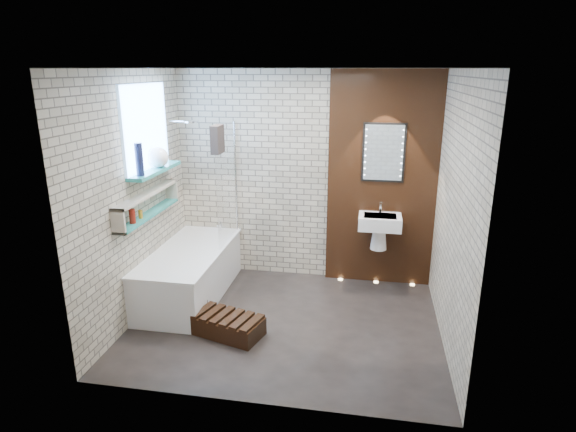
% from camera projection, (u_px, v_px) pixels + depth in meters
% --- Properties ---
extents(ground, '(3.20, 3.20, 0.00)m').
position_uv_depth(ground, '(286.00, 323.00, 5.11)').
color(ground, black).
rests_on(ground, ground).
extents(room_shell, '(3.24, 3.20, 2.60)m').
position_uv_depth(room_shell, '(285.00, 206.00, 4.72)').
color(room_shell, gray).
rests_on(room_shell, ground).
extents(walnut_panel, '(1.30, 0.06, 2.60)m').
position_uv_depth(walnut_panel, '(382.00, 181.00, 5.76)').
color(walnut_panel, black).
rests_on(walnut_panel, ground).
extents(clerestory_window, '(0.18, 1.00, 0.94)m').
position_uv_depth(clerestory_window, '(147.00, 136.00, 5.14)').
color(clerestory_window, '#7FADE0').
rests_on(clerestory_window, room_shell).
extents(display_niche, '(0.14, 1.30, 0.26)m').
position_uv_depth(display_niche, '(148.00, 204.00, 5.15)').
color(display_niche, teal).
rests_on(display_niche, room_shell).
extents(bathtub, '(0.79, 1.74, 0.70)m').
position_uv_depth(bathtub, '(190.00, 273.00, 5.65)').
color(bathtub, white).
rests_on(bathtub, ground).
extents(bath_screen, '(0.01, 0.78, 1.40)m').
position_uv_depth(bath_screen, '(227.00, 184.00, 5.71)').
color(bath_screen, white).
rests_on(bath_screen, bathtub).
extents(towel, '(0.09, 0.24, 0.31)m').
position_uv_depth(towel, '(217.00, 139.00, 5.27)').
color(towel, black).
rests_on(towel, bath_screen).
extents(shower_head, '(0.18, 0.18, 0.02)m').
position_uv_depth(shower_head, '(191.00, 122.00, 5.63)').
color(shower_head, silver).
rests_on(shower_head, room_shell).
extents(washbasin, '(0.50, 0.36, 0.58)m').
position_uv_depth(washbasin, '(380.00, 226.00, 5.73)').
color(washbasin, white).
rests_on(washbasin, walnut_panel).
extents(led_mirror, '(0.50, 0.02, 0.70)m').
position_uv_depth(led_mirror, '(384.00, 153.00, 5.62)').
color(led_mirror, black).
rests_on(led_mirror, walnut_panel).
extents(walnut_step, '(0.90, 0.59, 0.18)m').
position_uv_depth(walnut_step, '(223.00, 325.00, 4.90)').
color(walnut_step, black).
rests_on(walnut_step, ground).
extents(niche_bottles, '(0.06, 0.23, 0.15)m').
position_uv_depth(niche_bottles, '(134.00, 216.00, 4.86)').
color(niche_bottles, maroon).
rests_on(niche_bottles, display_niche).
extents(sill_vases, '(0.22, 0.62, 0.34)m').
position_uv_depth(sill_vases, '(156.00, 158.00, 5.22)').
color(sill_vases, white).
rests_on(sill_vases, clerestory_window).
extents(floor_uplights, '(0.96, 0.06, 0.01)m').
position_uv_depth(floor_uplights, '(376.00, 282.00, 6.08)').
color(floor_uplights, '#FFD899').
rests_on(floor_uplights, ground).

